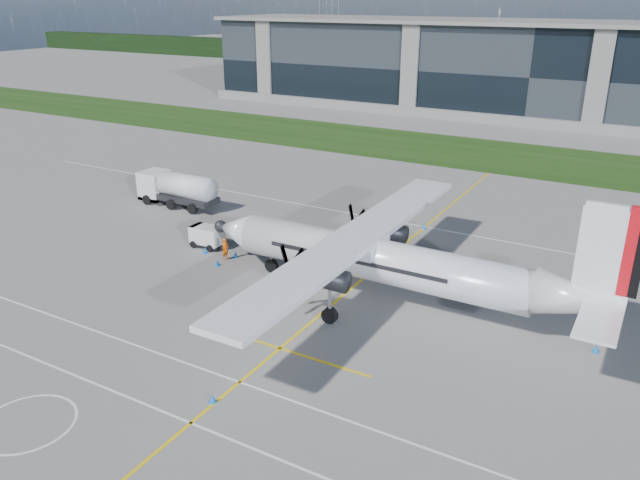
# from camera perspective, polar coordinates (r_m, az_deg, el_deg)

# --- Properties ---
(ground) EXTENTS (400.00, 400.00, 0.00)m
(ground) POSITION_cam_1_polar(r_m,az_deg,el_deg) (78.20, 13.25, 6.43)
(ground) COLOR slate
(ground) RESTS_ON ground
(grass_strip) EXTENTS (400.00, 18.00, 0.04)m
(grass_strip) POSITION_cam_1_polar(r_m,az_deg,el_deg) (85.69, 14.85, 7.59)
(grass_strip) COLOR #18370F
(grass_strip) RESTS_ON ground
(terminal_building) EXTENTS (120.00, 20.00, 15.00)m
(terminal_building) POSITION_cam_1_polar(r_m,az_deg,el_deg) (115.31, 19.69, 14.30)
(terminal_building) COLOR black
(terminal_building) RESTS_ON ground
(tree_line) EXTENTS (400.00, 6.00, 6.00)m
(tree_line) POSITION_cam_1_polar(r_m,az_deg,el_deg) (174.79, 23.45, 14.39)
(tree_line) COLOR black
(tree_line) RESTS_ON ground
(pylon_west) EXTENTS (9.00, 4.60, 30.00)m
(pylon_west) POSITION_cam_1_polar(r_m,az_deg,el_deg) (208.83, 0.84, 20.27)
(pylon_west) COLOR gray
(pylon_west) RESTS_ON ground
(yellow_taxiway_centerline) EXTENTS (0.20, 70.00, 0.01)m
(yellow_taxiway_centerline) POSITION_cam_1_polar(r_m,az_deg,el_deg) (50.35, 6.32, -1.55)
(yellow_taxiway_centerline) COLOR yellow
(yellow_taxiway_centerline) RESTS_ON ground
(white_lane_line) EXTENTS (90.00, 0.15, 0.01)m
(white_lane_line) POSITION_cam_1_polar(r_m,az_deg,el_deg) (34.31, -15.63, -14.29)
(white_lane_line) COLOR white
(white_lane_line) RESTS_ON ground
(turboprop_aircraft) EXTENTS (29.43, 30.52, 9.15)m
(turboprop_aircraft) POSITION_cam_1_polar(r_m,az_deg,el_deg) (41.42, 6.71, 0.07)
(turboprop_aircraft) COLOR white
(turboprop_aircraft) RESTS_ON ground
(fuel_tanker_truck) EXTENTS (8.96, 2.91, 3.36)m
(fuel_tanker_truck) POSITION_cam_1_polar(r_m,az_deg,el_deg) (63.76, -13.30, 4.60)
(fuel_tanker_truck) COLOR silver
(fuel_tanker_truck) RESTS_ON ground
(baggage_tug) EXTENTS (2.91, 1.75, 1.75)m
(baggage_tug) POSITION_cam_1_polar(r_m,az_deg,el_deg) (52.62, -10.27, 0.29)
(baggage_tug) COLOR silver
(baggage_tug) RESTS_ON ground
(ground_crew_person) EXTENTS (0.65, 0.87, 2.02)m
(ground_crew_person) POSITION_cam_1_polar(r_m,az_deg,el_deg) (49.79, -8.66, -0.69)
(ground_crew_person) COLOR #F25907
(ground_crew_person) RESTS_ON ground
(safety_cone_nose_port) EXTENTS (0.36, 0.36, 0.50)m
(safety_cone_nose_port) POSITION_cam_1_polar(r_m,az_deg,el_deg) (49.06, -9.36, -2.04)
(safety_cone_nose_port) COLOR blue
(safety_cone_nose_port) RESTS_ON ground
(safety_cone_stbdwing) EXTENTS (0.36, 0.36, 0.50)m
(safety_cone_stbdwing) POSITION_cam_1_polar(r_m,az_deg,el_deg) (56.81, 9.51, 1.28)
(safety_cone_stbdwing) COLOR blue
(safety_cone_stbdwing) RESTS_ON ground
(safety_cone_portwing) EXTENTS (0.36, 0.36, 0.50)m
(safety_cone_portwing) POSITION_cam_1_polar(r_m,az_deg,el_deg) (33.60, -9.79, -14.06)
(safety_cone_portwing) COLOR blue
(safety_cone_portwing) RESTS_ON ground
(safety_cone_tail) EXTENTS (0.36, 0.36, 0.50)m
(safety_cone_tail) POSITION_cam_1_polar(r_m,az_deg,el_deg) (40.56, 23.90, -9.07)
(safety_cone_tail) COLOR blue
(safety_cone_tail) RESTS_ON ground
(safety_cone_nose_stbd) EXTENTS (0.36, 0.36, 0.50)m
(safety_cone_nose_stbd) POSITION_cam_1_polar(r_m,az_deg,el_deg) (50.34, -7.73, -1.32)
(safety_cone_nose_stbd) COLOR blue
(safety_cone_nose_stbd) RESTS_ON ground
(safety_cone_fwd) EXTENTS (0.36, 0.36, 0.50)m
(safety_cone_fwd) POSITION_cam_1_polar(r_m,az_deg,el_deg) (51.54, -10.48, -0.93)
(safety_cone_fwd) COLOR blue
(safety_cone_fwd) RESTS_ON ground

